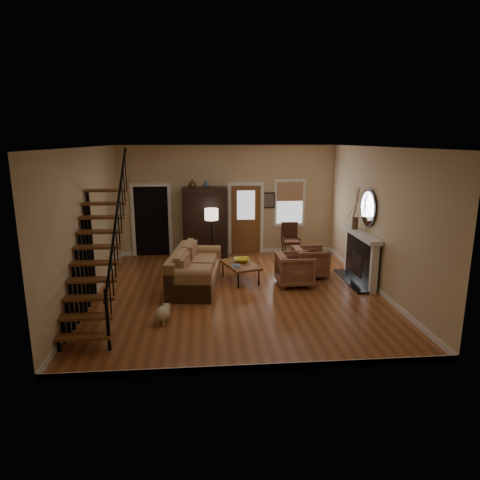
{
  "coord_description": "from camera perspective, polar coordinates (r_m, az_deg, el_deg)",
  "views": [
    {
      "loc": [
        -0.76,
        -9.35,
        3.46
      ],
      "look_at": [
        0.1,
        0.4,
        1.15
      ],
      "focal_mm": 32.0,
      "sensor_mm": 36.0,
      "label": 1
    }
  ],
  "objects": [
    {
      "name": "books",
      "position": [
        10.34,
        -0.47,
        -3.5
      ],
      "size": [
        0.21,
        0.29,
        0.05
      ],
      "primitive_type": null,
      "color": "beige",
      "rests_on": "coffee_table"
    },
    {
      "name": "vase_b",
      "position": [
        12.46,
        -4.55,
        7.46
      ],
      "size": [
        0.2,
        0.2,
        0.21
      ],
      "primitive_type": "imported",
      "color": "#334C60",
      "rests_on": "armoire"
    },
    {
      "name": "vase_a",
      "position": [
        12.46,
        -6.4,
        7.51
      ],
      "size": [
        0.24,
        0.24,
        0.25
      ],
      "primitive_type": "imported",
      "color": "#4C2619",
      "rests_on": "armoire"
    },
    {
      "name": "dog",
      "position": [
        8.48,
        -10.31,
        -9.77
      ],
      "size": [
        0.39,
        0.53,
        0.34
      ],
      "primitive_type": null,
      "rotation": [
        0.0,
        0.0,
        -0.27
      ],
      "color": "#CBBB8B",
      "rests_on": "ground"
    },
    {
      "name": "armchair_right",
      "position": [
        11.16,
        9.41,
        -2.9
      ],
      "size": [
        0.85,
        0.83,
        0.77
      ],
      "primitive_type": "imported",
      "rotation": [
        0.0,
        0.0,
        1.56
      ],
      "color": "brown",
      "rests_on": "ground"
    },
    {
      "name": "floor_lamp",
      "position": [
        11.84,
        -3.79,
        0.32
      ],
      "size": [
        0.45,
        0.45,
        1.62
      ],
      "primitive_type": null,
      "rotation": [
        0.0,
        0.0,
        0.24
      ],
      "color": "black",
      "rests_on": "ground"
    },
    {
      "name": "coffee_table",
      "position": [
        10.71,
        0.05,
        -4.31
      ],
      "size": [
        1.01,
        1.32,
        0.45
      ],
      "primitive_type": null,
      "rotation": [
        0.0,
        0.0,
        0.32
      ],
      "color": "brown",
      "rests_on": "ground"
    },
    {
      "name": "bowl",
      "position": [
        10.78,
        0.24,
        -2.68
      ],
      "size": [
        0.4,
        0.4,
        0.1
      ],
      "primitive_type": "imported",
      "color": "gold",
      "rests_on": "coffee_table"
    },
    {
      "name": "staircase",
      "position": [
        8.51,
        -18.65,
        -0.06
      ],
      "size": [
        0.94,
        2.8,
        3.2
      ],
      "primitive_type": null,
      "color": "brown",
      "rests_on": "ground"
    },
    {
      "name": "room",
      "position": [
        11.29,
        -3.22,
        3.29
      ],
      "size": [
        7.0,
        7.33,
        3.3
      ],
      "color": "brown",
      "rests_on": "ground"
    },
    {
      "name": "fireplace",
      "position": [
        10.93,
        15.98,
        -1.66
      ],
      "size": [
        0.33,
        1.95,
        2.3
      ],
      "color": "black",
      "rests_on": "ground"
    },
    {
      "name": "armchair_left",
      "position": [
        10.45,
        7.32,
        -3.91
      ],
      "size": [
        0.86,
        0.84,
        0.78
      ],
      "primitive_type": "imported",
      "rotation": [
        0.0,
        0.0,
        1.57
      ],
      "color": "brown",
      "rests_on": "ground"
    },
    {
      "name": "armoire",
      "position": [
        12.73,
        -4.68,
        2.32
      ],
      "size": [
        1.3,
        0.6,
        2.1
      ],
      "primitive_type": null,
      "color": "black",
      "rests_on": "ground"
    },
    {
      "name": "side_chair",
      "position": [
        12.92,
        6.76,
        -0.02
      ],
      "size": [
        0.54,
        0.54,
        1.02
      ],
      "primitive_type": null,
      "color": "#3B1F12",
      "rests_on": "ground"
    },
    {
      "name": "sofa",
      "position": [
        10.28,
        -5.98,
        -3.9
      ],
      "size": [
        1.32,
        2.46,
        0.87
      ],
      "primitive_type": null,
      "rotation": [
        0.0,
        0.0,
        -0.14
      ],
      "color": "#9A6F46",
      "rests_on": "ground"
    }
  ]
}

